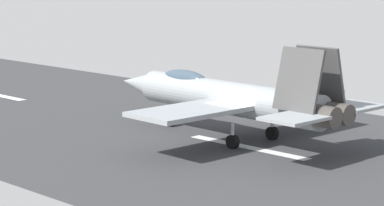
% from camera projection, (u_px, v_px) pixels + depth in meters
% --- Properties ---
extents(ground_plane, '(400.00, 400.00, 0.00)m').
position_uv_depth(ground_plane, '(238.00, 145.00, 43.87)').
color(ground_plane, gray).
extents(runway_strip, '(240.00, 26.00, 0.02)m').
position_uv_depth(runway_strip, '(238.00, 145.00, 43.86)').
color(runway_strip, '#39393A').
rests_on(runway_strip, ground).
extents(fighter_jet, '(17.35, 14.21, 5.60)m').
position_uv_depth(fighter_jet, '(229.00, 97.00, 45.05)').
color(fighter_jet, '#9AA0A2').
rests_on(fighter_jet, ground).
extents(crew_person, '(0.60, 0.48, 1.60)m').
position_uv_depth(crew_person, '(188.00, 85.00, 60.20)').
color(crew_person, '#1E2338').
rests_on(crew_person, ground).
extents(marker_cone_mid, '(0.44, 0.44, 0.55)m').
position_uv_depth(marker_cone_mid, '(255.00, 93.00, 59.74)').
color(marker_cone_mid, orange).
rests_on(marker_cone_mid, ground).
extents(marker_cone_far, '(0.44, 0.44, 0.55)m').
position_uv_depth(marker_cone_far, '(150.00, 78.00, 67.76)').
color(marker_cone_far, orange).
rests_on(marker_cone_far, ground).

